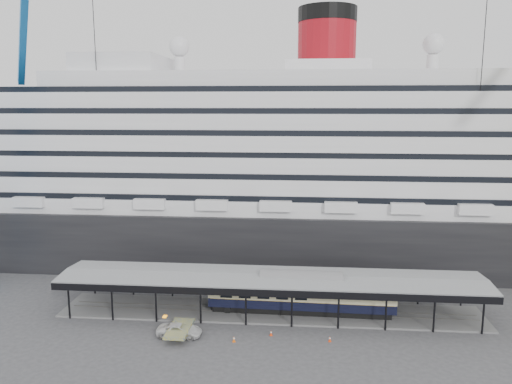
# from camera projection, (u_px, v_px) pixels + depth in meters

# --- Properties ---
(ground) EXTENTS (200.00, 200.00, 0.00)m
(ground) POSITION_uv_depth(u_px,v_px,m) (268.00, 329.00, 61.96)
(ground) COLOR #3D3D40
(ground) RESTS_ON ground
(cruise_ship) EXTENTS (130.00, 30.00, 43.90)m
(cruise_ship) POSITION_uv_depth(u_px,v_px,m) (280.00, 156.00, 90.21)
(cruise_ship) COLOR black
(cruise_ship) RESTS_ON ground
(platform_canopy) EXTENTS (56.00, 9.18, 5.30)m
(platform_canopy) POSITION_uv_depth(u_px,v_px,m) (271.00, 296.00, 66.46)
(platform_canopy) COLOR slate
(platform_canopy) RESTS_ON ground
(port_truck) EXTENTS (5.44, 2.58, 1.50)m
(port_truck) POSITION_uv_depth(u_px,v_px,m) (180.00, 330.00, 59.89)
(port_truck) COLOR silver
(port_truck) RESTS_ON ground
(pullman_carriage) EXTENTS (24.56, 3.85, 24.03)m
(pullman_carriage) POSITION_uv_depth(u_px,v_px,m) (301.00, 293.00, 66.02)
(pullman_carriage) COLOR black
(pullman_carriage) RESTS_ON ground
(traffic_cone_left) EXTENTS (0.42, 0.42, 0.67)m
(traffic_cone_left) POSITION_uv_depth(u_px,v_px,m) (271.00, 333.00, 60.14)
(traffic_cone_left) COLOR #F5410D
(traffic_cone_left) RESTS_ON ground
(traffic_cone_mid) EXTENTS (0.48, 0.48, 0.72)m
(traffic_cone_mid) POSITION_uv_depth(u_px,v_px,m) (234.00, 339.00, 58.51)
(traffic_cone_mid) COLOR orange
(traffic_cone_mid) RESTS_ON ground
(traffic_cone_right) EXTENTS (0.37, 0.37, 0.68)m
(traffic_cone_right) POSITION_uv_depth(u_px,v_px,m) (330.00, 339.00, 58.60)
(traffic_cone_right) COLOR #EC3C0D
(traffic_cone_right) RESTS_ON ground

